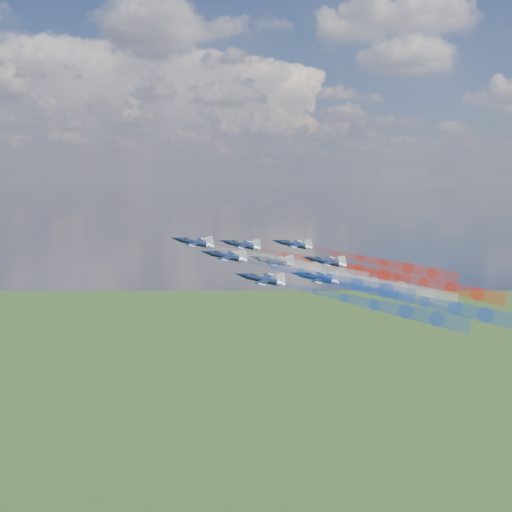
# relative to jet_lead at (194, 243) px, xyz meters

# --- Properties ---
(jet_lead) EXTENTS (13.85, 11.67, 6.19)m
(jet_lead) POSITION_rel_jet_lead_xyz_m (0.00, 0.00, 0.00)
(jet_lead) COLOR black
(trail_lead) EXTENTS (39.81, 10.58, 11.48)m
(trail_lead) POSITION_rel_jet_lead_xyz_m (24.37, -3.92, -4.56)
(trail_lead) COLOR white
(jet_inner_left) EXTENTS (13.85, 11.67, 6.19)m
(jet_inner_left) POSITION_rel_jet_lead_xyz_m (9.30, -10.46, -2.24)
(jet_inner_left) COLOR black
(trail_inner_left) EXTENTS (39.81, 10.58, 11.48)m
(trail_inner_left) POSITION_rel_jet_lead_xyz_m (33.67, -14.38, -6.80)
(trail_inner_left) COLOR blue
(jet_inner_right) EXTENTS (13.85, 11.67, 6.19)m
(jet_inner_right) POSITION_rel_jet_lead_xyz_m (11.55, 8.34, -1.41)
(jet_inner_right) COLOR black
(trail_inner_right) EXTENTS (39.81, 10.58, 11.48)m
(trail_inner_right) POSITION_rel_jet_lead_xyz_m (35.92, 4.42, -5.97)
(trail_inner_right) COLOR red
(jet_outer_left) EXTENTS (13.85, 11.67, 6.19)m
(jet_outer_left) POSITION_rel_jet_lead_xyz_m (18.62, -21.27, -6.08)
(jet_outer_left) COLOR black
(trail_outer_left) EXTENTS (39.81, 10.58, 11.48)m
(trail_outer_left) POSITION_rel_jet_lead_xyz_m (43.00, -25.18, -10.64)
(trail_outer_left) COLOR blue
(jet_center_third) EXTENTS (13.85, 11.67, 6.19)m
(jet_center_third) POSITION_rel_jet_lead_xyz_m (20.55, -3.05, -4.33)
(jet_center_third) COLOR black
(trail_center_third) EXTENTS (39.81, 10.58, 11.48)m
(trail_center_third) POSITION_rel_jet_lead_xyz_m (44.92, -6.97, -8.89)
(trail_center_third) COLOR white
(jet_outer_right) EXTENTS (13.85, 11.67, 6.19)m
(jet_outer_right) POSITION_rel_jet_lead_xyz_m (25.46, 15.63, -1.91)
(jet_outer_right) COLOR black
(trail_outer_right) EXTENTS (39.81, 10.58, 11.48)m
(trail_outer_right) POSITION_rel_jet_lead_xyz_m (49.83, 11.71, -6.48)
(trail_outer_right) COLOR red
(jet_rear_left) EXTENTS (13.85, 11.67, 6.19)m
(jet_rear_left) POSITION_rel_jet_lead_xyz_m (31.01, -12.97, -6.92)
(jet_rear_left) COLOR black
(trail_rear_left) EXTENTS (39.81, 10.58, 11.48)m
(trail_rear_left) POSITION_rel_jet_lead_xyz_m (55.38, -16.88, -11.48)
(trail_rear_left) COLOR blue
(jet_rear_right) EXTENTS (13.85, 11.67, 6.19)m
(jet_rear_right) POSITION_rel_jet_lead_xyz_m (33.91, 3.62, -5.15)
(jet_rear_right) COLOR black
(trail_rear_right) EXTENTS (39.81, 10.58, 11.48)m
(trail_rear_right) POSITION_rel_jet_lead_xyz_m (58.28, -0.30, -9.71)
(trail_rear_right) COLOR red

